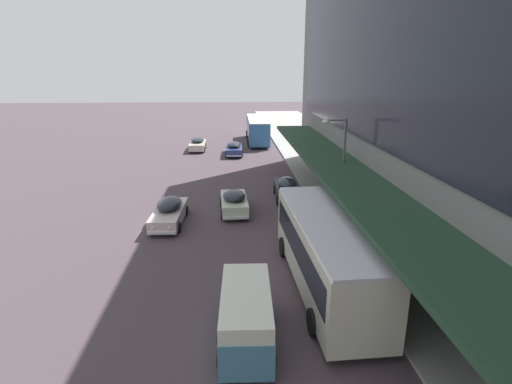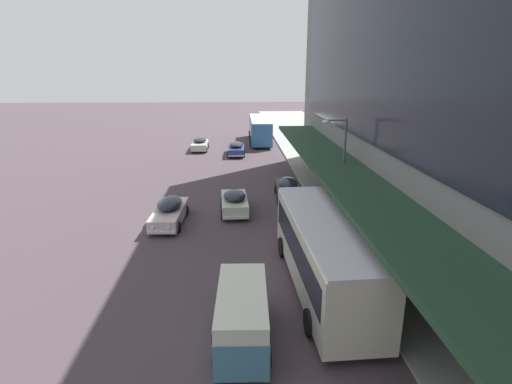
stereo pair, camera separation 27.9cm
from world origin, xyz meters
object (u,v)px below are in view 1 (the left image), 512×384
(transit_bus_kerbside_front, at_px, (326,250))
(street_lamp, at_px, (340,163))
(transit_bus_kerbside_rear, at_px, (257,128))
(sedan_trailing_near, at_px, (234,148))
(sedan_trailing_mid, at_px, (169,211))
(vw_van, at_px, (246,312))
(sedan_lead_near, at_px, (287,189))
(pedestrian_at_kerb, at_px, (488,346))
(sedan_oncoming_rear, at_px, (234,202))
(sedan_second_mid, at_px, (197,144))

(transit_bus_kerbside_front, relative_size, street_lamp, 1.57)
(transit_bus_kerbside_front, height_order, transit_bus_kerbside_rear, transit_bus_kerbside_front)
(sedan_trailing_near, distance_m, sedan_trailing_mid, 21.37)
(sedan_trailing_mid, height_order, vw_van, vw_van)
(sedan_trailing_near, bearing_deg, sedan_trailing_mid, -101.66)
(sedan_lead_near, distance_m, sedan_trailing_mid, 9.16)
(transit_bus_kerbside_front, bearing_deg, pedestrian_at_kerb, -56.66)
(sedan_lead_near, distance_m, vw_van, 16.47)
(transit_bus_kerbside_rear, relative_size, street_lamp, 1.77)
(sedan_trailing_near, height_order, sedan_trailing_mid, sedan_trailing_mid)
(transit_bus_kerbside_rear, height_order, pedestrian_at_kerb, transit_bus_kerbside_rear)
(transit_bus_kerbside_front, bearing_deg, street_lamp, 71.30)
(vw_van, bearing_deg, sedan_oncoming_rear, 91.13)
(vw_van, bearing_deg, sedan_second_mid, 97.02)
(transit_bus_kerbside_rear, distance_m, sedan_trailing_mid, 30.03)
(vw_van, bearing_deg, street_lamp, 60.47)
(sedan_trailing_mid, relative_size, vw_van, 1.10)
(sedan_second_mid, height_order, pedestrian_at_kerb, pedestrian_at_kerb)
(sedan_second_mid, bearing_deg, street_lamp, -66.92)
(transit_bus_kerbside_front, relative_size, sedan_trailing_near, 2.03)
(sedan_trailing_near, distance_m, street_lamp, 22.80)
(pedestrian_at_kerb, bearing_deg, sedan_oncoming_rear, 115.64)
(sedan_second_mid, bearing_deg, sedan_trailing_mid, -89.90)
(transit_bus_kerbside_rear, xyz_separation_m, sedan_lead_near, (0.52, -24.68, -1.03))
(vw_van, bearing_deg, sedan_lead_near, 77.02)
(vw_van, bearing_deg, transit_bus_kerbside_rear, 85.54)
(vw_van, relative_size, street_lamp, 0.72)
(transit_bus_kerbside_rear, bearing_deg, sedan_trailing_mid, -104.52)
(sedan_second_mid, xyz_separation_m, pedestrian_at_kerb, (11.70, -38.08, 0.45))
(sedan_trailing_near, bearing_deg, sedan_second_mid, 144.94)
(sedan_lead_near, bearing_deg, sedan_oncoming_rear, -145.75)
(sedan_oncoming_rear, relative_size, sedan_trailing_near, 0.87)
(transit_bus_kerbside_rear, distance_m, sedan_oncoming_rear, 27.61)
(transit_bus_kerbside_front, bearing_deg, vw_van, -137.81)
(sedan_trailing_mid, relative_size, pedestrian_at_kerb, 2.73)
(transit_bus_kerbside_front, bearing_deg, transit_bus_kerbside_rear, 90.62)
(transit_bus_kerbside_front, distance_m, sedan_oncoming_rear, 10.87)
(transit_bus_kerbside_front, height_order, street_lamp, street_lamp)
(sedan_trailing_near, bearing_deg, pedestrian_at_kerb, -78.16)
(sedan_oncoming_rear, xyz_separation_m, street_lamp, (6.43, -2.47, 3.15))
(sedan_trailing_mid, xyz_separation_m, street_lamp, (10.52, -0.79, 3.15))
(sedan_trailing_near, distance_m, vw_van, 32.60)
(transit_bus_kerbside_front, xyz_separation_m, transit_bus_kerbside_rear, (-0.41, 37.48, -0.03))
(pedestrian_at_kerb, bearing_deg, sedan_trailing_near, 101.84)
(sedan_second_mid, distance_m, pedestrian_at_kerb, 39.84)
(street_lamp, bearing_deg, sedan_oncoming_rear, 159.02)
(sedan_trailing_near, bearing_deg, vw_van, -89.94)
(sedan_oncoming_rear, bearing_deg, transit_bus_kerbside_rear, 82.85)
(sedan_oncoming_rear, height_order, street_lamp, street_lamp)
(sedan_second_mid, distance_m, sedan_trailing_mid, 23.99)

